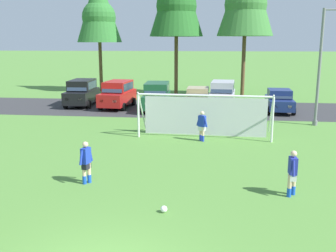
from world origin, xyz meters
The scene contains 15 objects.
ground_plane centered at (0.00, 15.00, 0.00)m, with size 400.00×400.00×0.00m, color #518438.
parking_lot_strip centered at (0.00, 23.12, 0.00)m, with size 52.00×8.40×0.01m, color #333335.
soccer_ball centered at (1.07, 3.64, 0.11)m, with size 0.22×0.22×0.22m.
soccer_goal centered at (2.09, 13.96, 1.29)m, with size 7.50×2.26×2.57m.
player_striker_near centered at (1.98, 12.85, 0.82)m, with size 0.65×0.49×1.64m.
player_midfield_center centered at (-2.17, 5.86, 0.82)m, with size 0.35×0.71×1.64m.
player_defender_far centered at (5.33, 5.51, 0.82)m, with size 0.33×0.74×1.64m.
parked_car_slot_far_left centered at (-8.42, 23.67, 1.11)m, with size 2.29×4.68×2.16m.
parked_car_slot_left centered at (-5.18, 22.99, 1.11)m, with size 2.41×4.74×2.16m.
parked_car_slot_center_left centered at (-1.83, 22.15, 1.11)m, with size 2.32×4.69×2.16m.
parked_car_slot_center centered at (1.34, 23.04, 0.88)m, with size 2.10×4.23×1.72m.
parked_car_slot_center_right centered at (3.30, 23.78, 1.11)m, with size 2.40×4.73×2.16m.
parked_car_slot_right centered at (7.60, 22.49, 0.88)m, with size 2.16×4.26×1.72m.
tree_left_edge centered at (-9.53, 33.22, 8.61)m, with size 4.69×4.69×12.52m.
street_lamp centered at (9.31, 17.76, 3.78)m, with size 2.00×0.32×7.29m.
Camera 1 is at (2.52, -7.66, 5.29)m, focal length 41.42 mm.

